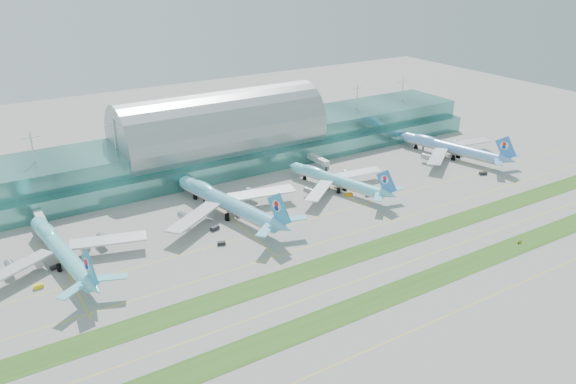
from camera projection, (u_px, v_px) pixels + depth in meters
ground at (358, 257)px, 230.45m from camera, size 700.00×700.00×0.00m
terminal at (221, 141)px, 325.48m from camera, size 340.00×69.10×36.00m
grass_strip_near at (405, 289)px, 208.55m from camera, size 420.00×12.00×0.08m
grass_strip_far at (355, 255)px, 232.00m from camera, size 420.00×12.00×0.08m
taxiline_a at (445, 316)px, 192.94m from camera, size 420.00×0.35×0.01m
taxiline_b at (381, 272)px, 219.51m from camera, size 420.00×0.35×0.01m
taxiline_c at (333, 239)px, 244.51m from camera, size 420.00×0.35×0.01m
taxiline_d at (305, 220)px, 261.70m from camera, size 420.00×0.35×0.01m
airliner_a at (61, 250)px, 222.67m from camera, size 67.45×77.02×21.20m
airliner_b at (226, 201)px, 264.47m from camera, size 72.56×83.47×23.14m
airliner_c at (336, 179)px, 293.25m from camera, size 58.64×67.91×19.08m
airliner_d at (450, 147)px, 339.60m from camera, size 65.69×75.79×21.12m
gse_a at (39, 286)px, 208.80m from camera, size 3.49×1.65×1.60m
gse_b at (55, 267)px, 221.42m from camera, size 3.72×2.41×1.41m
gse_c at (221, 243)px, 239.70m from camera, size 3.81×2.70×1.45m
gse_d at (215, 228)px, 252.51m from camera, size 4.45×3.14×1.80m
gse_e at (349, 195)px, 287.70m from camera, size 4.20×2.83×1.58m
gse_f at (369, 195)px, 287.70m from camera, size 3.74×2.19×1.39m
gse_g at (483, 173)px, 315.15m from camera, size 4.66×3.11×1.73m
gse_h at (475, 157)px, 339.82m from camera, size 3.71×2.72×1.47m
taxiway_sign_east at (520, 242)px, 241.03m from camera, size 2.31×0.38×0.98m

